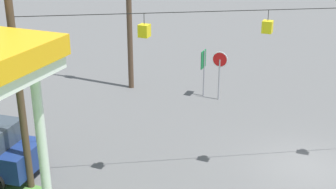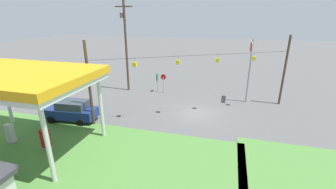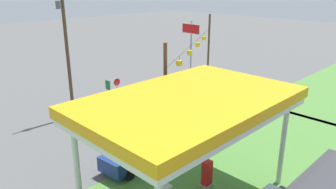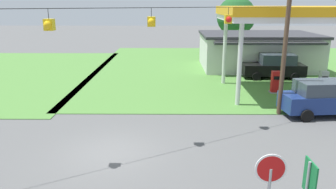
% 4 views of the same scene
% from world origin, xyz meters
% --- Properties ---
extents(ground_plane, '(160.00, 160.00, 0.00)m').
position_xyz_m(ground_plane, '(0.00, 0.00, 0.00)').
color(ground_plane, '#565656').
extents(stop_sign_roadside, '(0.80, 0.08, 2.50)m').
position_xyz_m(stop_sign_roadside, '(5.03, -5.25, 1.81)').
color(stop_sign_roadside, '#99999E').
rests_on(stop_sign_roadside, ground).
extents(route_sign, '(0.10, 0.70, 2.40)m').
position_xyz_m(route_sign, '(5.92, -5.45, 1.71)').
color(route_sign, gray).
rests_on(route_sign, ground).
extents(signal_span_gantry, '(17.56, 10.24, 7.58)m').
position_xyz_m(signal_span_gantry, '(0.00, -0.01, 4.16)').
color(signal_span_gantry, '#4C3828').
rests_on(signal_span_gantry, ground).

